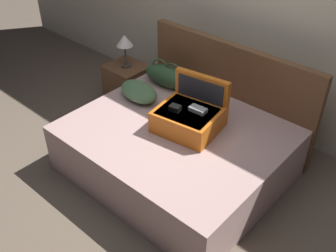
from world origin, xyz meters
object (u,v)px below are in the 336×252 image
nightstand (128,85)px  pillow_near_headboard (139,92)px  hard_case_large (190,115)px  duffel_bag (167,76)px  table_lamp (125,42)px  bed (176,150)px

nightstand → pillow_near_headboard: bearing=-32.9°
hard_case_large → pillow_near_headboard: bearing=167.5°
duffel_bag → table_lamp: table_lamp is taller
duffel_bag → nightstand: (-0.63, 0.01, -0.35)m
table_lamp → bed: bearing=-23.6°
hard_case_large → pillow_near_headboard: (-0.69, 0.05, -0.05)m
bed → table_lamp: size_ratio=4.97×
pillow_near_headboard → table_lamp: bearing=147.1°
bed → table_lamp: table_lamp is taller
hard_case_large → duffel_bag: 0.77m
bed → hard_case_large: 0.39m
duffel_bag → table_lamp: size_ratio=1.48×
hard_case_large → duffel_bag: size_ratio=1.08×
bed → pillow_near_headboard: pillow_near_headboard is taller
pillow_near_headboard → table_lamp: size_ratio=1.22×
pillow_near_headboard → nightstand: (-0.59, 0.38, -0.32)m
bed → hard_case_large: (0.07, 0.10, 0.38)m
bed → hard_case_large: bearing=55.9°
hard_case_large → nightstand: 1.40m
pillow_near_headboard → nightstand: size_ratio=0.92×
bed → table_lamp: 1.43m
bed → pillow_near_headboard: size_ratio=4.07×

